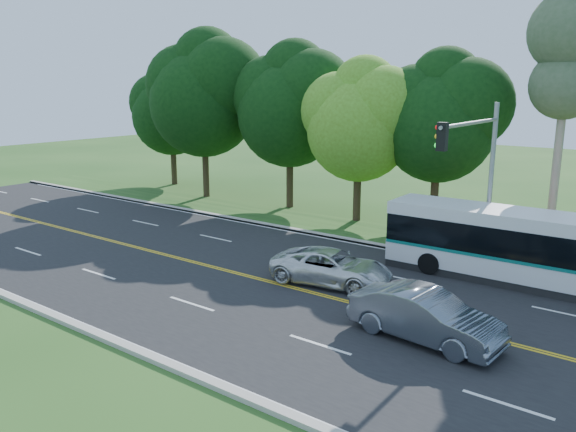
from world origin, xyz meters
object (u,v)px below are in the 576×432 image
Objects in this scene: traffic_signal at (478,164)px; transit_bus at (526,249)px; sedan at (425,316)px; suv at (332,267)px.

traffic_signal reaches higher than transit_bus.
transit_bus is at bearing -3.59° from sedan.
traffic_signal is 1.48× the size of sedan.
suv is at bearing -135.18° from traffic_signal.
traffic_signal reaches higher than suv.
transit_bus reaches higher than suv.
suv is (-6.12, -4.48, -0.75)m from transit_bus.
traffic_signal is at bearing 13.00° from sedan.
suv is (-4.11, -4.08, -3.98)m from traffic_signal.
sedan is at bearing -82.43° from traffic_signal.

